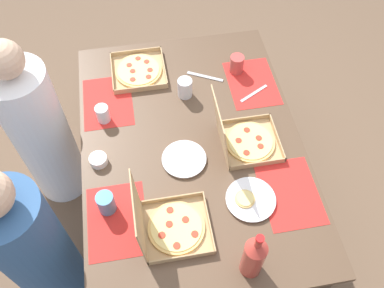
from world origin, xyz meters
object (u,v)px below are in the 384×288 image
at_px(cup_dark, 106,203).
at_px(condiment_bowl, 98,160).
at_px(plate_near_right, 250,199).
at_px(pizza_box_corner_right, 168,225).
at_px(pizza_box_center, 139,71).
at_px(soda_bottle, 254,257).
at_px(diner_right_seat, 41,134).
at_px(cup_red, 185,88).
at_px(pizza_box_corner_left, 244,139).
at_px(cup_clear_left, 237,64).
at_px(diner_left_seat, 36,251).
at_px(plate_far_right, 184,159).
at_px(cup_spare, 103,114).

xyz_separation_m(cup_dark, condiment_bowl, (0.25, 0.03, -0.03)).
height_order(plate_near_right, cup_dark, cup_dark).
bearing_deg(pizza_box_corner_right, pizza_box_center, 2.09).
bearing_deg(soda_bottle, pizza_box_center, 16.01).
xyz_separation_m(pizza_box_corner_right, condiment_bowl, (0.40, 0.29, -0.03)).
distance_m(pizza_box_corner_right, plate_near_right, 0.40).
bearing_deg(diner_right_seat, cup_red, -91.47).
bearing_deg(pizza_box_corner_left, plate_near_right, 171.99).
xyz_separation_m(cup_clear_left, condiment_bowl, (-0.49, 0.80, -0.03)).
xyz_separation_m(soda_bottle, cup_dark, (0.37, 0.57, -0.08)).
relative_size(condiment_bowl, diner_left_seat, 0.07).
height_order(pizza_box_corner_left, pizza_box_center, pizza_box_corner_left).
xyz_separation_m(pizza_box_center, cup_red, (-0.21, -0.23, 0.04)).
relative_size(pizza_box_corner_left, plate_near_right, 1.42).
xyz_separation_m(pizza_box_corner_left, plate_far_right, (-0.04, 0.31, -0.04)).
distance_m(cup_clear_left, cup_red, 0.34).
distance_m(pizza_box_corner_left, pizza_box_center, 0.75).
bearing_deg(diner_right_seat, plate_near_right, -124.72).
height_order(pizza_box_corner_right, diner_left_seat, diner_left_seat).
bearing_deg(soda_bottle, cup_clear_left, -10.36).
bearing_deg(pizza_box_corner_right, cup_spare, 20.35).
relative_size(cup_dark, diner_left_seat, 0.09).
relative_size(pizza_box_center, diner_right_seat, 0.25).
bearing_deg(pizza_box_corner_right, plate_far_right, -19.73).
height_order(pizza_box_corner_right, plate_far_right, pizza_box_corner_right).
xyz_separation_m(cup_red, diner_left_seat, (-0.68, 0.83, -0.25)).
height_order(cup_spare, diner_right_seat, diner_right_seat).
distance_m(pizza_box_corner_left, plate_far_right, 0.31).
xyz_separation_m(soda_bottle, diner_left_seat, (0.31, 0.94, -0.33)).
height_order(plate_near_right, soda_bottle, soda_bottle).
relative_size(pizza_box_center, soda_bottle, 0.93).
bearing_deg(pizza_box_corner_right, cup_dark, 59.82).
distance_m(pizza_box_corner_right, diner_left_seat, 0.68).
xyz_separation_m(plate_near_right, plate_far_right, (0.27, 0.26, -0.00)).
distance_m(plate_near_right, cup_red, 0.71).
distance_m(cup_red, condiment_bowl, 0.60).
distance_m(pizza_box_center, plate_near_right, 0.99).
xyz_separation_m(plate_near_right, diner_left_seat, (0.01, 1.02, -0.20)).
distance_m(soda_bottle, cup_dark, 0.68).
bearing_deg(soda_bottle, plate_near_right, -14.36).
xyz_separation_m(cup_clear_left, cup_dark, (-0.74, 0.77, 0.00)).
height_order(pizza_box_corner_right, condiment_bowl, pizza_box_corner_right).
height_order(condiment_bowl, diner_right_seat, diner_right_seat).
bearing_deg(cup_dark, cup_clear_left, -46.04).
bearing_deg(plate_far_right, cup_dark, 117.30).
xyz_separation_m(plate_far_right, cup_red, (0.42, -0.07, 0.05)).
relative_size(pizza_box_corner_right, cup_clear_left, 3.05).
height_order(pizza_box_center, cup_red, cup_red).
distance_m(cup_spare, diner_right_seat, 0.47).
distance_m(pizza_box_corner_left, cup_red, 0.44).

